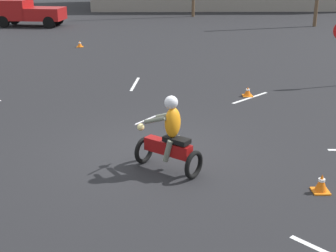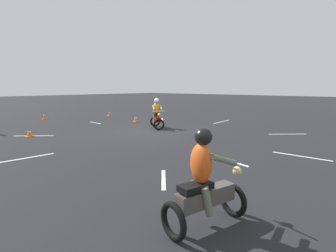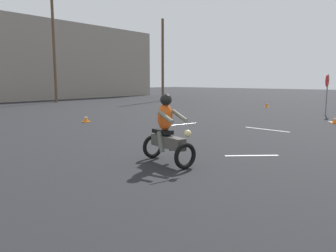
{
  "view_description": "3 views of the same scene",
  "coord_description": "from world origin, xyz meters",
  "px_view_note": "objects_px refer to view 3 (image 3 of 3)",
  "views": [
    {
      "loc": [
        0.19,
        -10.14,
        4.23
      ],
      "look_at": [
        0.36,
        -1.08,
        1.0
      ],
      "focal_mm": 50.0,
      "sensor_mm": 36.0,
      "label": 1
    },
    {
      "loc": [
        -9.54,
        9.32,
        2.28
      ],
      "look_at": [
        -3.5,
        2.41,
        0.9
      ],
      "focal_mm": 28.0,
      "sensor_mm": 36.0,
      "label": 2
    },
    {
      "loc": [
        -13.26,
        1.01,
        1.98
      ],
      "look_at": [
        -7.36,
        5.89,
        0.9
      ],
      "focal_mm": 35.0,
      "sensor_mm": 36.0,
      "label": 3
    }
  ],
  "objects_px": {
    "traffic_cone_far_center": "(335,120)",
    "utility_pole_near": "(163,60)",
    "stop_sign": "(327,86)",
    "traffic_cone_near_right": "(86,119)",
    "motorcycle_rider_background": "(167,133)",
    "traffic_cone_near_left": "(267,105)",
    "utility_pole_far": "(54,49)"
  },
  "relations": [
    {
      "from": "motorcycle_rider_background",
      "to": "traffic_cone_near_left",
      "type": "relative_size",
      "value": 4.3
    },
    {
      "from": "stop_sign",
      "to": "traffic_cone_near_left",
      "type": "distance_m",
      "value": 6.12
    },
    {
      "from": "stop_sign",
      "to": "traffic_cone_near_left",
      "type": "xyz_separation_m",
      "value": [
        3.4,
        4.88,
        -1.45
      ]
    },
    {
      "from": "traffic_cone_far_center",
      "to": "motorcycle_rider_background",
      "type": "bearing_deg",
      "value": 172.69
    },
    {
      "from": "utility_pole_far",
      "to": "traffic_cone_far_center",
      "type": "bearing_deg",
      "value": -89.45
    },
    {
      "from": "traffic_cone_near_left",
      "to": "traffic_cone_near_right",
      "type": "distance_m",
      "value": 14.11
    },
    {
      "from": "motorcycle_rider_background",
      "to": "stop_sign",
      "type": "xyz_separation_m",
      "value": [
        13.84,
        -0.06,
        0.91
      ]
    },
    {
      "from": "utility_pole_near",
      "to": "traffic_cone_far_center",
      "type": "bearing_deg",
      "value": -114.09
    },
    {
      "from": "stop_sign",
      "to": "traffic_cone_near_right",
      "type": "bearing_deg",
      "value": 142.44
    },
    {
      "from": "stop_sign",
      "to": "traffic_cone_far_center",
      "type": "distance_m",
      "value": 3.93
    },
    {
      "from": "motorcycle_rider_background",
      "to": "traffic_cone_near_left",
      "type": "xyz_separation_m",
      "value": [
        17.24,
        4.82,
        -0.54
      ]
    },
    {
      "from": "traffic_cone_near_right",
      "to": "utility_pole_near",
      "type": "relative_size",
      "value": 0.04
    },
    {
      "from": "traffic_cone_near_right",
      "to": "traffic_cone_far_center",
      "type": "height_order",
      "value": "traffic_cone_near_right"
    },
    {
      "from": "motorcycle_rider_background",
      "to": "traffic_cone_near_right",
      "type": "bearing_deg",
      "value": -99.44
    },
    {
      "from": "motorcycle_rider_background",
      "to": "utility_pole_far",
      "type": "bearing_deg",
      "value": -101.3
    },
    {
      "from": "stop_sign",
      "to": "traffic_cone_near_right",
      "type": "xyz_separation_m",
      "value": [
        -10.36,
        7.97,
        -1.48
      ]
    },
    {
      "from": "traffic_cone_near_right",
      "to": "utility_pole_near",
      "type": "distance_m",
      "value": 16.74
    },
    {
      "from": "motorcycle_rider_background",
      "to": "traffic_cone_near_left",
      "type": "bearing_deg",
      "value": -150.11
    },
    {
      "from": "motorcycle_rider_background",
      "to": "traffic_cone_far_center",
      "type": "xyz_separation_m",
      "value": [
        10.43,
        -1.34,
        -0.57
      ]
    },
    {
      "from": "traffic_cone_far_center",
      "to": "utility_pole_near",
      "type": "distance_m",
      "value": 18.78
    },
    {
      "from": "traffic_cone_near_left",
      "to": "traffic_cone_far_center",
      "type": "bearing_deg",
      "value": -137.91
    },
    {
      "from": "traffic_cone_near_left",
      "to": "utility_pole_near",
      "type": "relative_size",
      "value": 0.05
    },
    {
      "from": "stop_sign",
      "to": "utility_pole_far",
      "type": "height_order",
      "value": "utility_pole_far"
    },
    {
      "from": "stop_sign",
      "to": "utility_pole_far",
      "type": "xyz_separation_m",
      "value": [
        -3.63,
        21.38,
        3.03
      ]
    },
    {
      "from": "traffic_cone_near_right",
      "to": "utility_pole_far",
      "type": "bearing_deg",
      "value": 63.35
    },
    {
      "from": "motorcycle_rider_background",
      "to": "stop_sign",
      "type": "height_order",
      "value": "stop_sign"
    },
    {
      "from": "motorcycle_rider_background",
      "to": "traffic_cone_near_right",
      "type": "xyz_separation_m",
      "value": [
        3.48,
        7.91,
        -0.57
      ]
    },
    {
      "from": "traffic_cone_far_center",
      "to": "traffic_cone_near_left",
      "type": "bearing_deg",
      "value": 42.09
    },
    {
      "from": "stop_sign",
      "to": "motorcycle_rider_background",
      "type": "bearing_deg",
      "value": 179.75
    },
    {
      "from": "stop_sign",
      "to": "utility_pole_far",
      "type": "distance_m",
      "value": 21.9
    },
    {
      "from": "utility_pole_near",
      "to": "motorcycle_rider_background",
      "type": "bearing_deg",
      "value": -139.23
    },
    {
      "from": "traffic_cone_near_right",
      "to": "utility_pole_far",
      "type": "xyz_separation_m",
      "value": [
        6.73,
        13.41,
        4.51
      ]
    }
  ]
}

